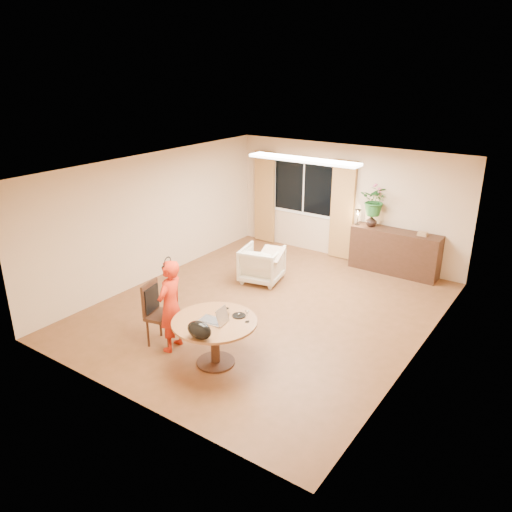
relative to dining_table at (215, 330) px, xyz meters
The scene contains 24 objects.
floor 2.02m from the dining_table, 100.52° to the left, with size 6.50×6.50×0.00m, color brown.
ceiling 2.82m from the dining_table, 100.52° to the left, with size 6.50×6.50×0.00m, color white.
wall_back 5.23m from the dining_table, 93.93° to the left, with size 5.50×5.50×0.00m, color #DBB88E.
wall_left 3.72m from the dining_table, 148.39° to the left, with size 6.50×6.50×0.00m, color #DBB88E.
wall_right 3.15m from the dining_table, 38.59° to the left, with size 6.50×6.50×0.00m, color #DBB88E.
window 5.43m from the dining_table, 105.80° to the left, with size 1.70×0.03×1.30m.
curtain_left 5.68m from the dining_table, 116.31° to the left, with size 0.55×0.08×2.25m, color olive.
curtain_right 5.12m from the dining_table, 94.57° to the left, with size 0.55×0.08×2.25m, color olive.
ceiling_panel 3.72m from the dining_table, 96.51° to the left, with size 2.20×0.35×0.05m, color white.
dining_table is the anchor object (origin of this frame).
dining_chair 1.04m from the dining_table, behind, with size 0.49×0.45×1.03m, color black, non-canonical shape.
child 0.84m from the dining_table, behind, with size 0.35×0.54×1.48m, color #B30D1F.
laptop 0.29m from the dining_table, 119.02° to the right, with size 0.39×0.26×0.26m, color #B7B7BC, non-canonical shape.
tumbler 0.33m from the dining_table, 82.81° to the left, with size 0.07×0.07×0.10m, color white, non-canonical shape.
wine_glass 0.54m from the dining_table, 30.28° to the left, with size 0.06×0.06×0.18m, color white, non-canonical shape.
pot_lid 0.42m from the dining_table, 56.57° to the left, with size 0.20×0.20×0.03m, color white, non-canonical shape.
handbag 0.60m from the dining_table, 73.01° to the right, with size 0.38×0.22×0.26m, color black, non-canonical shape.
armchair 3.16m from the dining_table, 111.33° to the left, with size 0.79×0.81×0.74m, color beige.
throw 3.02m from the dining_table, 107.05° to the left, with size 0.45×0.55×0.03m, color beige, non-canonical shape.
sideboard 5.01m from the dining_table, 79.32° to the left, with size 1.88×0.46×0.94m, color black.
vase 4.96m from the dining_table, 85.91° to the left, with size 0.24×0.24×0.25m, color black.
bouquet 5.03m from the dining_table, 85.29° to the left, with size 0.59×0.51×0.66m, color #286525.
book_stack 5.15m from the dining_table, 73.40° to the left, with size 0.20×0.15×0.08m, color #8C6947, non-canonical shape.
desk_lamp 4.90m from the dining_table, 89.35° to the left, with size 0.15×0.15×0.35m, color black, non-canonical shape.
Camera 1 is at (4.51, -6.86, 4.18)m, focal length 35.00 mm.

